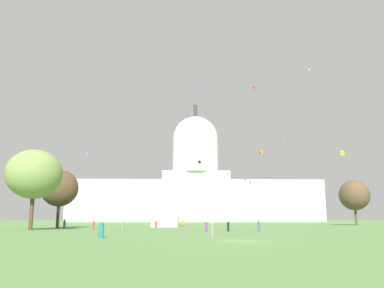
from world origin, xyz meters
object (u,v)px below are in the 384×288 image
(person_teal_edge_west, at_px, (101,230))
(kite_gold_low, at_px, (343,153))
(person_red_front_left, at_px, (93,225))
(kite_green_mid, at_px, (227,174))
(kite_white_low, at_px, (170,192))
(person_grey_near_tree_east, at_px, (212,230))
(tree_west_near, at_px, (34,174))
(kite_black_mid, at_px, (200,162))
(person_grey_back_center, at_px, (123,225))
(person_purple_near_tent, at_px, (206,227))
(person_black_deep_crowd, at_px, (228,226))
(kite_orange_mid, at_px, (261,152))
(person_maroon_front_right, at_px, (102,230))
(kite_yellow_high, at_px, (342,40))
(kite_red_high, at_px, (254,87))
(event_tent, at_px, (166,213))
(person_denim_mid_right, at_px, (64,224))
(tree_west_mid, at_px, (60,188))
(person_red_lawn_far_right, at_px, (156,224))
(kite_blue_high, at_px, (202,94))
(person_orange_edge_east, at_px, (182,223))
(person_denim_mid_left, at_px, (259,226))
(kite_violet_low, at_px, (288,190))
(kite_turquoise_mid, at_px, (284,141))
(kite_lime_high, at_px, (309,70))
(capitol_building, at_px, (195,186))
(kite_cyan_low, at_px, (87,153))
(kite_magenta_low, at_px, (250,183))
(tree_east_far, at_px, (354,195))

(person_teal_edge_west, distance_m, kite_gold_low, 76.30)
(person_red_front_left, relative_size, kite_green_mid, 1.49)
(kite_white_low, bearing_deg, kite_gold_low, -152.90)
(person_grey_near_tree_east, height_order, kite_white_low, kite_white_low)
(tree_west_near, distance_m, kite_black_mid, 59.15)
(person_grey_back_center, bearing_deg, person_purple_near_tent, 85.43)
(person_black_deep_crowd, height_order, kite_orange_mid, kite_orange_mid)
(person_maroon_front_right, xyz_separation_m, kite_yellow_high, (47.72, 44.75, 43.70))
(person_red_front_left, relative_size, kite_black_mid, 0.44)
(tree_west_near, bearing_deg, kite_red_high, 58.74)
(event_tent, relative_size, person_denim_mid_right, 3.84)
(kite_green_mid, bearing_deg, event_tent, 179.91)
(tree_west_mid, relative_size, person_red_front_left, 6.54)
(person_red_lawn_far_right, height_order, kite_blue_high, kite_blue_high)
(kite_black_mid, bearing_deg, kite_orange_mid, 3.78)
(person_grey_near_tree_east, distance_m, person_orange_edge_east, 50.93)
(person_purple_near_tent, height_order, person_denim_mid_left, person_denim_mid_left)
(kite_violet_low, bearing_deg, kite_turquoise_mid, -104.68)
(tree_west_near, height_order, kite_green_mid, kite_green_mid)
(person_red_front_left, relative_size, person_black_deep_crowd, 1.09)
(person_orange_edge_east, xyz_separation_m, kite_black_mid, (5.17, 22.14, 17.29))
(kite_lime_high, bearing_deg, kite_gold_low, -69.37)
(kite_gold_low, bearing_deg, person_denim_mid_left, -178.20)
(person_grey_back_center, height_order, person_denim_mid_left, person_denim_mid_left)
(kite_turquoise_mid, relative_size, kite_violet_low, 2.36)
(person_orange_edge_east, height_order, kite_red_high, kite_red_high)
(person_purple_near_tent, height_order, kite_black_mid, kite_black_mid)
(person_maroon_front_right, relative_size, kite_gold_low, 1.03)
(person_purple_near_tent, bearing_deg, person_teal_edge_west, -83.53)
(person_denim_mid_left, xyz_separation_m, kite_yellow_high, (27.66, 29.82, 43.61))
(tree_west_near, distance_m, person_red_front_left, 12.83)
(person_purple_near_tent, bearing_deg, kite_lime_high, 101.39)
(capitol_building, relative_size, tree_west_mid, 11.30)
(person_grey_near_tree_east, bearing_deg, person_denim_mid_right, -69.64)
(person_teal_edge_west, distance_m, kite_lime_high, 113.40)
(tree_west_mid, relative_size, person_grey_near_tree_east, 7.39)
(kite_cyan_low, relative_size, kite_orange_mid, 0.88)
(person_purple_near_tent, relative_size, person_red_front_left, 0.91)
(kite_magenta_low, bearing_deg, tree_east_far, 37.31)
(person_red_lawn_far_right, relative_size, person_grey_back_center, 0.94)
(person_grey_near_tree_east, bearing_deg, kite_white_low, -101.73)
(kite_red_high, height_order, kite_green_mid, kite_red_high)
(kite_violet_low, relative_size, kite_white_low, 0.34)
(person_maroon_front_right, height_order, person_black_deep_crowd, person_black_deep_crowd)
(capitol_building, bearing_deg, tree_west_near, -103.17)
(kite_yellow_high, bearing_deg, tree_west_near, -38.65)
(person_denim_mid_right, bearing_deg, kite_orange_mid, 12.66)
(person_black_deep_crowd, bearing_deg, kite_turquoise_mid, 168.28)
(event_tent, xyz_separation_m, person_grey_back_center, (-6.24, -22.33, -2.31))
(person_maroon_front_right, bearing_deg, person_grey_back_center, -67.99)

